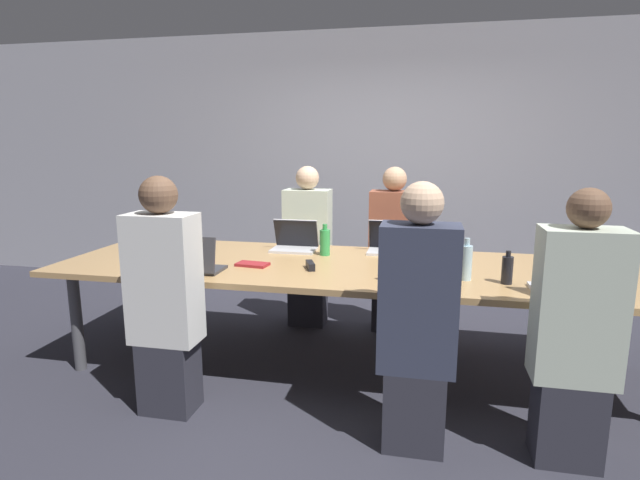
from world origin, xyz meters
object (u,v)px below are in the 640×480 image
(laptop_near_midright, at_px, (423,272))
(laptop_near_left, at_px, (196,262))
(bottle_near_left, at_px, (173,251))
(person_far_midleft, at_px, (308,249))
(laptop_far_center, at_px, (390,243))
(laptop_near_right, at_px, (562,281))
(bottle_near_midright, at_px, (466,262))
(person_near_left, at_px, (165,300))
(stapler, at_px, (310,265))
(person_near_right, at_px, (575,335))
(bottle_near_right, at_px, (507,270))
(cup_far_center, at_px, (426,249))
(bottle_far_midleft, at_px, (325,242))
(laptop_far_midleft, at_px, (295,241))
(person_far_center, at_px, (393,253))
(person_near_midright, at_px, (417,324))

(laptop_near_midright, height_order, laptop_near_left, laptop_near_midright)
(laptop_near_left, height_order, bottle_near_left, laptop_near_left)
(person_far_midleft, bearing_deg, laptop_near_midright, -49.98)
(laptop_far_center, height_order, laptop_near_right, laptop_near_right)
(bottle_near_midright, bearing_deg, laptop_far_center, 126.22)
(person_near_left, bearing_deg, stapler, -138.58)
(person_near_right, bearing_deg, laptop_near_right, -93.09)
(laptop_near_midright, height_order, laptop_near_right, laptop_near_midright)
(laptop_far_center, xyz_separation_m, bottle_near_right, (0.76, -0.75, 0.02))
(laptop_near_midright, bearing_deg, laptop_far_center, -73.26)
(person_far_midleft, distance_m, laptop_near_right, 2.18)
(person_near_right, bearing_deg, laptop_far_center, -52.82)
(laptop_near_left, distance_m, stapler, 0.77)
(laptop_near_midright, relative_size, cup_far_center, 3.48)
(bottle_near_midright, xyz_separation_m, bottle_near_left, (-1.99, -0.03, -0.01))
(person_far_midleft, bearing_deg, bottle_far_midleft, -64.02)
(laptop_near_left, distance_m, laptop_near_right, 2.25)
(laptop_near_midright, distance_m, laptop_far_midleft, 1.29)
(bottle_near_right, height_order, stapler, bottle_near_right)
(bottle_near_left, distance_m, person_far_center, 1.84)
(bottle_near_left, bearing_deg, person_far_center, 36.85)
(stapler, bearing_deg, laptop_near_left, 177.40)
(bottle_far_midleft, relative_size, person_far_center, 0.17)
(laptop_far_midleft, distance_m, person_far_midleft, 0.44)
(bottle_near_midright, distance_m, person_far_center, 1.21)
(bottle_near_midright, height_order, person_far_midleft, person_far_midleft)
(laptop_far_midleft, height_order, laptop_far_center, laptop_far_center)
(bottle_far_midleft, relative_size, bottle_near_right, 1.17)
(stapler, bearing_deg, bottle_near_right, -26.56)
(person_near_left, height_order, stapler, person_near_left)
(bottle_near_midright, distance_m, bottle_near_left, 1.99)
(laptop_near_left, bearing_deg, person_far_midleft, -110.73)
(bottle_far_midleft, relative_size, laptop_near_right, 0.78)
(laptop_near_right, bearing_deg, person_far_center, -50.83)
(person_near_midright, xyz_separation_m, laptop_far_midleft, (-1.00, 1.29, 0.14))
(person_near_midright, bearing_deg, stapler, -44.41)
(cup_far_center, height_order, bottle_near_right, bottle_near_right)
(person_near_midright, bearing_deg, laptop_near_midright, -92.32)
(laptop_near_left, relative_size, stapler, 2.07)
(laptop_far_center, bearing_deg, laptop_near_midright, -73.26)
(laptop_near_left, xyz_separation_m, bottle_near_left, (-0.25, 0.16, 0.03))
(bottle_near_left, height_order, person_far_center, person_far_center)
(person_near_right, bearing_deg, bottle_near_midright, -51.74)
(bottle_near_right, bearing_deg, stapler, 175.34)
(bottle_near_left, xyz_separation_m, laptop_near_right, (2.50, -0.17, -0.03))
(laptop_near_left, relative_size, person_near_left, 0.22)
(bottle_far_midleft, distance_m, person_near_right, 1.88)
(person_far_center, bearing_deg, laptop_near_midright, -77.86)
(bottle_far_midleft, xyz_separation_m, person_near_left, (-0.75, -1.09, -0.17))
(laptop_far_midleft, bearing_deg, bottle_far_midleft, -25.25)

